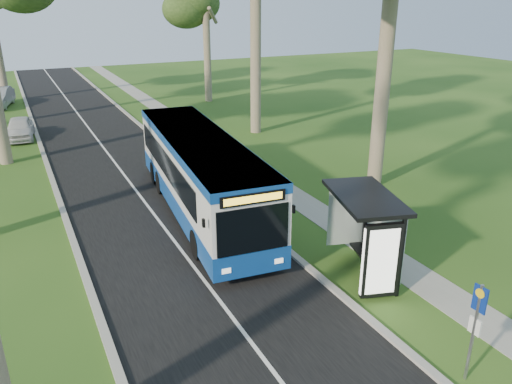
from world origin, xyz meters
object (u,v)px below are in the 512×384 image
bus (200,175)px  bus_shelter (377,224)px  litter_bin (242,182)px  car_white (20,128)px  bus_stop_sign (475,322)px

bus → bus_shelter: bearing=-63.1°
litter_bin → car_white: car_white is taller
litter_bin → car_white: 17.94m
litter_bin → bus_stop_sign: bearing=-91.6°
bus → bus_stop_sign: 12.67m
bus_stop_sign → litter_bin: bearing=86.5°
bus_stop_sign → litter_bin: bus_stop_sign is taller
bus → bus_shelter: bus is taller
bus_shelter → car_white: (-9.47, 24.72, -1.36)m
car_white → litter_bin: bearing=-53.7°
car_white → bus_shelter: bearing=-62.8°
car_white → bus_stop_sign: bearing=-67.5°
car_white → bus: bearing=-63.1°
litter_bin → car_white: size_ratio=0.25×
bus → litter_bin: bearing=34.4°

